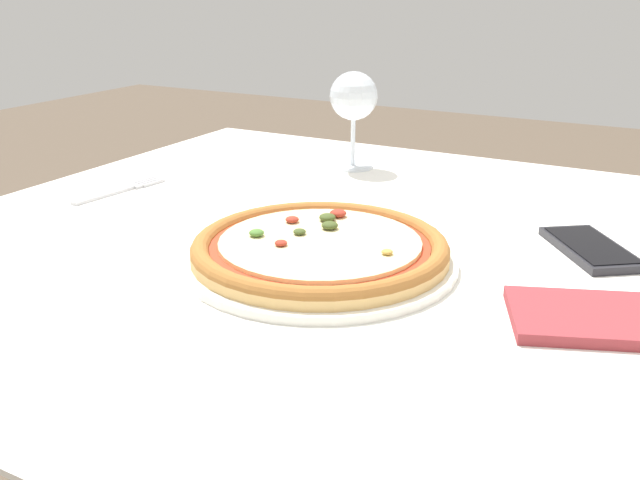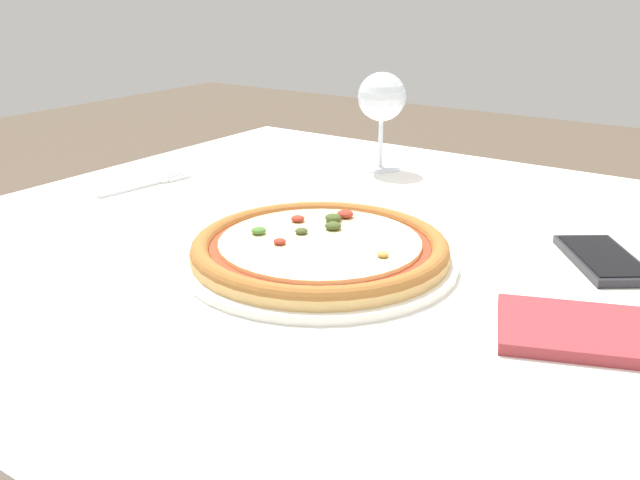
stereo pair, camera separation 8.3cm
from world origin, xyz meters
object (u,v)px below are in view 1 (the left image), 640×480
object	(u,v)px
fork	(121,190)
dining_table	(406,316)
pizza_plate	(320,250)
wine_glass_far_left	(354,99)
cell_phone	(591,248)

from	to	relation	value
fork	dining_table	bearing A→B (deg)	-3.32
pizza_plate	fork	world-z (taller)	pizza_plate
wine_glass_far_left	pizza_plate	bearing A→B (deg)	-68.86
fork	wine_glass_far_left	bearing A→B (deg)	50.58
dining_table	wine_glass_far_left	xyz separation A→B (m)	(-0.24, 0.34, 0.21)
pizza_plate	fork	size ratio (longest dim) A/B	1.90
fork	cell_phone	size ratio (longest dim) A/B	1.08
wine_glass_far_left	cell_phone	distance (m)	0.51
wine_glass_far_left	cell_phone	world-z (taller)	wine_glass_far_left
dining_table	cell_phone	size ratio (longest dim) A/B	8.12
fork	cell_phone	bearing A→B (deg)	6.22
dining_table	wine_glass_far_left	world-z (taller)	wine_glass_far_left
wine_glass_far_left	cell_phone	xyz separation A→B (m)	(0.44, -0.23, -0.12)
dining_table	wine_glass_far_left	size ratio (longest dim) A/B	7.66
wine_glass_far_left	cell_phone	size ratio (longest dim) A/B	1.06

